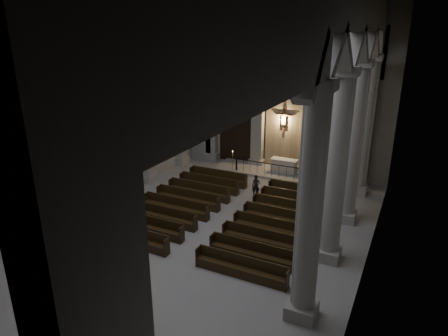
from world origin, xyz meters
name	(u,v)px	position (x,y,z in m)	size (l,w,h in m)	color
room	(194,75)	(0.00, 0.00, 7.60)	(24.00, 24.10, 12.00)	gray
sanctuary_wall	(285,72)	(0.00, 11.54, 6.62)	(14.00, 0.77, 12.00)	#A09E96
right_arcade	(345,72)	(5.50, 1.33, 7.83)	(1.00, 24.00, 12.00)	#A09E96
left_pilasters	(124,129)	(-6.75, 3.50, 3.91)	(0.60, 13.00, 8.03)	#A09E96
sanctuary_step	(276,172)	(0.00, 10.60, 0.07)	(8.50, 2.60, 0.15)	#A09E96
altar	(284,166)	(0.50, 10.69, 0.61)	(1.79, 0.71, 0.91)	beige
altar_rail	(272,168)	(0.00, 9.63, 0.67)	(5.14, 0.09, 1.01)	black
candle_stand_left	(233,166)	(-2.81, 9.62, 0.40)	(0.25, 0.25, 1.47)	gold
candle_stand_right	(318,181)	(3.12, 9.48, 0.37)	(0.23, 0.23, 1.36)	gold
pews	(227,214)	(0.00, 2.96, 0.28)	(9.29, 8.94, 0.87)	black
worshipper	(256,186)	(0.23, 6.35, 0.66)	(0.48, 0.31, 1.31)	black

